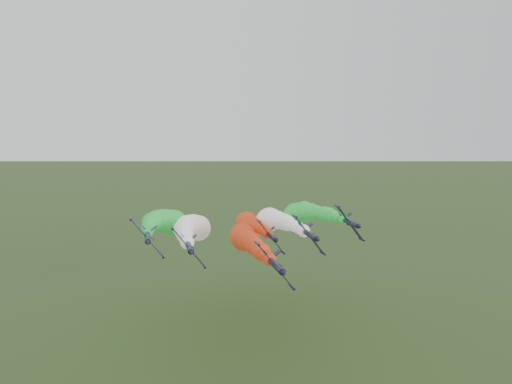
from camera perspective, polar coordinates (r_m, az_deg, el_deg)
jet_lead at (r=124.07m, az=-1.34°, el=-5.17°), size 15.25×74.30×16.97m
jet_inner_left at (r=135.43m, az=-7.35°, el=-4.07°), size 15.01×74.06×16.73m
jet_inner_right at (r=137.83m, az=1.61°, el=-3.25°), size 14.45×73.50×16.17m
jet_outer_left at (r=140.31m, az=-10.26°, el=-3.38°), size 15.11×74.15×16.83m
jet_outer_right at (r=148.52m, az=5.05°, el=-2.44°), size 14.79×73.84×16.52m
jet_trail at (r=155.20m, az=-0.97°, el=-3.57°), size 15.25×74.30×16.97m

